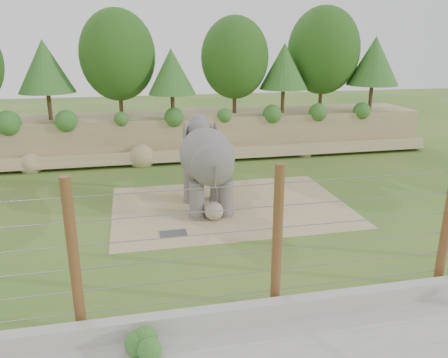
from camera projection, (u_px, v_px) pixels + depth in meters
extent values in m
plane|color=#376A22|center=(235.00, 237.00, 16.00)|extent=(90.00, 90.00, 0.00)
cube|color=#917E54|center=(188.00, 133.00, 27.74)|extent=(30.00, 4.00, 2.50)
cube|color=#917E54|center=(193.00, 156.00, 25.87)|extent=(30.00, 1.37, 1.07)
cylinder|color=#3F2B19|center=(50.00, 106.00, 25.06)|extent=(0.24, 0.24, 1.58)
sphere|color=#1C4913|center=(45.00, 68.00, 24.41)|extent=(3.60, 3.60, 3.60)
cylinder|color=#3F2B19|center=(121.00, 100.00, 26.27)|extent=(0.24, 0.24, 1.92)
sphere|color=#1C4913|center=(118.00, 55.00, 25.49)|extent=(4.40, 4.40, 4.40)
cylinder|color=#3F2B19|center=(173.00, 106.00, 25.84)|extent=(0.24, 0.24, 1.40)
sphere|color=#1C4913|center=(172.00, 73.00, 25.26)|extent=(3.20, 3.20, 3.20)
cylinder|color=#3F2B19|center=(234.00, 98.00, 27.51)|extent=(0.24, 0.24, 1.82)
sphere|color=#1C4913|center=(235.00, 58.00, 26.77)|extent=(4.16, 4.16, 4.16)
cylinder|color=#3F2B19|center=(283.00, 101.00, 27.60)|extent=(0.24, 0.24, 1.50)
sphere|color=#1C4913|center=(284.00, 68.00, 26.99)|extent=(3.44, 3.44, 3.44)
cylinder|color=#3F2B19|center=(321.00, 94.00, 29.06)|extent=(0.24, 0.24, 2.03)
sphere|color=#1C4913|center=(323.00, 51.00, 28.23)|extent=(4.64, 4.64, 4.64)
cylinder|color=#3F2B19|center=(371.00, 98.00, 28.60)|extent=(0.24, 0.24, 1.64)
sphere|color=#1C4913|center=(374.00, 62.00, 27.93)|extent=(3.76, 3.76, 3.76)
cube|color=tan|center=(230.00, 206.00, 18.90)|extent=(10.00, 7.00, 0.02)
cube|color=#262628|center=(173.00, 233.00, 16.18)|extent=(1.00, 0.60, 0.03)
sphere|color=gray|center=(214.00, 211.00, 17.37)|extent=(0.75, 0.75, 0.75)
cube|color=#9F9E93|center=(281.00, 308.00, 11.27)|extent=(26.00, 0.35, 0.50)
cylinder|color=#583013|center=(74.00, 258.00, 10.20)|extent=(0.26, 0.26, 4.00)
cylinder|color=#583013|center=(277.00, 239.00, 11.21)|extent=(0.26, 0.26, 4.00)
cylinder|color=#583013|center=(447.00, 222.00, 12.21)|extent=(0.26, 0.26, 4.00)
cylinder|color=gray|center=(275.00, 290.00, 11.66)|extent=(20.00, 0.02, 0.02)
cylinder|color=gray|center=(276.00, 270.00, 11.48)|extent=(20.00, 0.02, 0.02)
cylinder|color=gray|center=(277.00, 249.00, 11.30)|extent=(20.00, 0.02, 0.02)
cylinder|color=gray|center=(278.00, 228.00, 11.11)|extent=(20.00, 0.02, 0.02)
cylinder|color=gray|center=(279.00, 206.00, 10.93)|extent=(20.00, 0.02, 0.02)
cylinder|color=gray|center=(279.00, 183.00, 10.75)|extent=(20.00, 0.02, 0.02)
sphere|color=#20611C|center=(145.00, 345.00, 9.79)|extent=(0.62, 0.62, 0.62)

